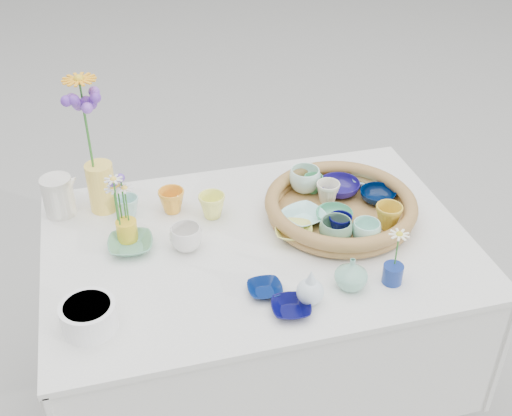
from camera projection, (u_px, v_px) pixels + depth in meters
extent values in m
plane|color=#9E9E9B|center=(257.00, 406.00, 2.36)|extent=(80.00, 80.00, 0.00)
imported|color=#170E5A|center=(339.00, 188.00, 2.09)|extent=(0.16, 0.16, 0.04)
imported|color=#000F32|center=(378.00, 196.00, 2.06)|extent=(0.14, 0.14, 0.04)
imported|color=gold|center=(388.00, 216.00, 1.93)|extent=(0.09, 0.09, 0.08)
imported|color=#49A678|center=(334.00, 217.00, 1.96)|extent=(0.13, 0.13, 0.04)
imported|color=slate|center=(336.00, 232.00, 1.86)|extent=(0.11, 0.11, 0.08)
imported|color=#ADECE8|center=(304.00, 217.00, 1.96)|extent=(0.16, 0.16, 0.03)
imported|color=#C6F4E5|center=(305.00, 180.00, 2.09)|extent=(0.10, 0.10, 0.08)
imported|color=silver|center=(328.00, 192.00, 2.04)|extent=(0.10, 0.10, 0.07)
imported|color=#A4E3FE|center=(364.00, 181.00, 2.14)|extent=(0.12, 0.12, 0.03)
imported|color=#05063E|center=(340.00, 225.00, 1.90)|extent=(0.08, 0.08, 0.07)
imported|color=#DCDC61|center=(294.00, 232.00, 1.90)|extent=(0.14, 0.14, 0.03)
imported|color=#A4E7D4|center=(366.00, 232.00, 1.87)|extent=(0.10, 0.10, 0.07)
imported|color=#479E68|center=(313.00, 184.00, 2.09)|extent=(0.08, 0.08, 0.06)
imported|color=gold|center=(172.00, 201.00, 2.03)|extent=(0.09, 0.09, 0.08)
imported|color=#F9FB6F|center=(212.00, 206.00, 2.00)|extent=(0.11, 0.11, 0.08)
imported|color=#5E9E7C|center=(131.00, 245.00, 1.88)|extent=(0.14, 0.14, 0.03)
imported|color=silver|center=(186.00, 238.00, 1.87)|extent=(0.12, 0.12, 0.07)
imported|color=#051852|center=(265.00, 289.00, 1.72)|extent=(0.10, 0.10, 0.02)
imported|color=#9AD1CC|center=(128.00, 206.00, 2.01)|extent=(0.08, 0.08, 0.07)
imported|color=#06063E|center=(291.00, 308.00, 1.66)|extent=(0.12, 0.12, 0.03)
imported|color=#7AB89E|center=(351.00, 273.00, 1.72)|extent=(0.12, 0.12, 0.09)
cylinder|color=navy|center=(393.00, 274.00, 1.75)|extent=(0.06, 0.06, 0.06)
cylinder|color=#FFD554|center=(102.00, 187.00, 2.01)|extent=(0.09, 0.09, 0.16)
cylinder|color=yellow|center=(127.00, 231.00, 1.90)|extent=(0.07, 0.07, 0.07)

